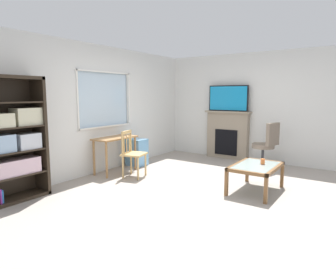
{
  "coord_description": "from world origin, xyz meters",
  "views": [
    {
      "loc": [
        -4.29,
        -2.27,
        1.59
      ],
      "look_at": [
        -0.19,
        0.56,
        0.91
      ],
      "focal_mm": 31.49,
      "sensor_mm": 36.0,
      "label": 1
    }
  ],
  "objects": [
    {
      "name": "bookshelf",
      "position": [
        -2.03,
        2.1,
        0.9
      ],
      "size": [
        0.9,
        0.38,
        1.87
      ],
      "color": "#2D2319",
      "rests_on": "ground"
    },
    {
      "name": "office_chair",
      "position": [
        2.07,
        -0.47,
        0.55
      ],
      "size": [
        0.58,
        0.61,
        1.0
      ],
      "color": "#7A6B5B",
      "rests_on": "ground"
    },
    {
      "name": "desk_under_window",
      "position": [
        -0.02,
        1.98,
        0.61
      ],
      "size": [
        0.93,
        0.45,
        0.73
      ],
      "color": "#A37547",
      "rests_on": "ground"
    },
    {
      "name": "sippy_cup",
      "position": [
        0.52,
        -0.86,
        0.49
      ],
      "size": [
        0.07,
        0.07,
        0.09
      ],
      "primitive_type": "cylinder",
      "color": "orange",
      "rests_on": "coffee_table"
    },
    {
      "name": "wall_right",
      "position": [
        2.71,
        0.0,
        1.29
      ],
      "size": [
        0.12,
        4.87,
        2.58
      ],
      "primitive_type": "cube",
      "color": "silver",
      "rests_on": "ground"
    },
    {
      "name": "coffee_table",
      "position": [
        0.41,
        -0.79,
        0.39
      ],
      "size": [
        1.0,
        0.67,
        0.45
      ],
      "color": "#8C9E99",
      "rests_on": "ground"
    },
    {
      "name": "ground",
      "position": [
        0.0,
        0.0,
        -0.01
      ],
      "size": [
        6.3,
        5.67,
        0.02
      ],
      "primitive_type": "cube",
      "color": "#9E9389"
    },
    {
      "name": "tv",
      "position": [
        2.53,
        0.64,
        1.5
      ],
      "size": [
        0.06,
        1.0,
        0.63
      ],
      "color": "black",
      "rests_on": "fireplace"
    },
    {
      "name": "wooden_chair",
      "position": [
        -0.08,
        1.47,
        0.46
      ],
      "size": [
        0.51,
        0.49,
        0.9
      ],
      "color": "tan",
      "rests_on": "ground"
    },
    {
      "name": "wall_back_with_window",
      "position": [
        -0.0,
        2.33,
        1.27
      ],
      "size": [
        5.3,
        0.15,
        2.58
      ],
      "color": "silver",
      "rests_on": "ground"
    },
    {
      "name": "fireplace",
      "position": [
        2.55,
        0.64,
        0.6
      ],
      "size": [
        0.26,
        1.15,
        1.19
      ],
      "color": "gray",
      "rests_on": "ground"
    },
    {
      "name": "plastic_drawer_unit",
      "position": [
        0.71,
        2.03,
        0.3
      ],
      "size": [
        0.35,
        0.4,
        0.6
      ],
      "primitive_type": "cube",
      "color": "#72ADDB",
      "rests_on": "ground"
    }
  ]
}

